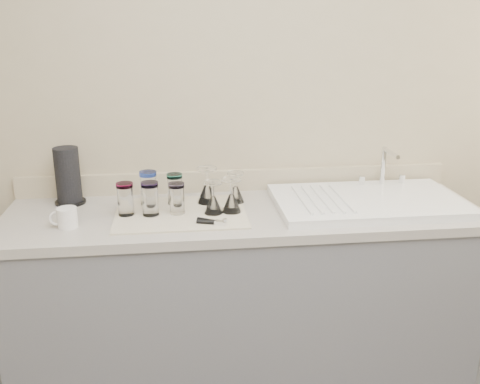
{
  "coord_description": "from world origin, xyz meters",
  "views": [
    {
      "loc": [
        -0.28,
        -0.96,
        1.69
      ],
      "look_at": [
        -0.03,
        1.15,
        1.0
      ],
      "focal_mm": 40.0,
      "sensor_mm": 36.0,
      "label": 1
    }
  ],
  "objects": [
    {
      "name": "counter_unit",
      "position": [
        0.0,
        1.2,
        0.45
      ],
      "size": [
        2.06,
        0.62,
        0.9
      ],
      "color": "slate",
      "rests_on": "ground"
    },
    {
      "name": "tumbler_lavender",
      "position": [
        -0.29,
        1.17,
        0.98
      ],
      "size": [
        0.07,
        0.07,
        0.13
      ],
      "color": "white",
      "rests_on": "dish_towel"
    },
    {
      "name": "paper_towel_roll",
      "position": [
        -0.77,
        1.39,
        1.02
      ],
      "size": [
        0.14,
        0.14,
        0.25
      ],
      "color": "black",
      "rests_on": "counter_unit"
    },
    {
      "name": "white_mug",
      "position": [
        -0.73,
        1.09,
        0.94
      ],
      "size": [
        0.11,
        0.08,
        0.08
      ],
      "color": "white",
      "rests_on": "counter_unit"
    },
    {
      "name": "goblet_back_right",
      "position": [
        -0.03,
        1.29,
        0.95
      ],
      "size": [
        0.08,
        0.08,
        0.14
      ],
      "color": "white",
      "rests_on": "dish_towel"
    },
    {
      "name": "tumbler_cyan",
      "position": [
        -0.41,
        1.31,
        0.98
      ],
      "size": [
        0.08,
        0.08,
        0.15
      ],
      "color": "white",
      "rests_on": "dish_towel"
    },
    {
      "name": "tumbler_purple",
      "position": [
        -0.3,
        1.3,
        0.98
      ],
      "size": [
        0.07,
        0.07,
        0.14
      ],
      "color": "white",
      "rests_on": "dish_towel"
    },
    {
      "name": "can_opener",
      "position": [
        -0.16,
        1.04,
        0.92
      ],
      "size": [
        0.12,
        0.08,
        0.02
      ],
      "color": "silver",
      "rests_on": "dish_towel"
    },
    {
      "name": "goblet_front_right",
      "position": [
        -0.06,
        1.17,
        0.96
      ],
      "size": [
        0.08,
        0.08,
        0.15
      ],
      "color": "white",
      "rests_on": "dish_towel"
    },
    {
      "name": "dish_towel",
      "position": [
        -0.28,
        1.19,
        0.9
      ],
      "size": [
        0.55,
        0.42,
        0.01
      ],
      "primitive_type": "cube",
      "color": "silver",
      "rests_on": "counter_unit"
    },
    {
      "name": "goblet_front_left",
      "position": [
        -0.14,
        1.16,
        0.95
      ],
      "size": [
        0.08,
        0.08,
        0.14
      ],
      "color": "white",
      "rests_on": "dish_towel"
    },
    {
      "name": "goblet_back_left",
      "position": [
        -0.16,
        1.3,
        0.96
      ],
      "size": [
        0.09,
        0.09,
        0.16
      ],
      "color": "white",
      "rests_on": "dish_towel"
    },
    {
      "name": "tumbler_blue",
      "position": [
        -0.4,
        1.17,
        0.98
      ],
      "size": [
        0.07,
        0.07,
        0.14
      ],
      "color": "white",
      "rests_on": "dish_towel"
    },
    {
      "name": "room_envelope",
      "position": [
        0.0,
        0.0,
        1.56
      ],
      "size": [
        3.54,
        3.5,
        2.52
      ],
      "color": "#505055",
      "rests_on": "ground"
    },
    {
      "name": "tumbler_magenta",
      "position": [
        -0.5,
        1.18,
        0.98
      ],
      "size": [
        0.07,
        0.07,
        0.14
      ],
      "color": "white",
      "rests_on": "dish_towel"
    },
    {
      "name": "sink_unit",
      "position": [
        0.55,
        1.2,
        0.92
      ],
      "size": [
        0.82,
        0.5,
        0.22
      ],
      "color": "white",
      "rests_on": "counter_unit"
    }
  ]
}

